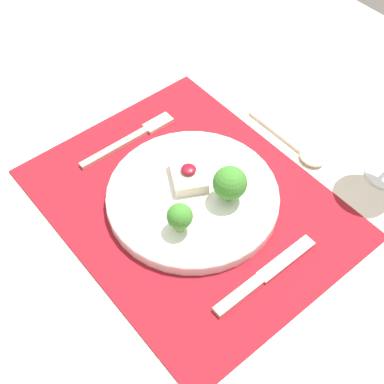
# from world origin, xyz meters

# --- Properties ---
(ground_plane) EXTENTS (8.00, 8.00, 0.00)m
(ground_plane) POSITION_xyz_m (0.00, 0.00, 0.00)
(ground_plane) COLOR #4C4742
(dining_table) EXTENTS (1.45, 1.30, 0.75)m
(dining_table) POSITION_xyz_m (0.00, 0.00, 0.68)
(dining_table) COLOR beige
(dining_table) RESTS_ON ground_plane
(placemat) EXTENTS (0.48, 0.38, 0.00)m
(placemat) POSITION_xyz_m (0.00, 0.00, 0.75)
(placemat) COLOR maroon
(placemat) RESTS_ON dining_table
(dinner_plate) EXTENTS (0.27, 0.27, 0.08)m
(dinner_plate) POSITION_xyz_m (0.00, 0.01, 0.77)
(dinner_plate) COLOR white
(dinner_plate) RESTS_ON placemat
(fork) EXTENTS (0.02, 0.19, 0.01)m
(fork) POSITION_xyz_m (-0.17, 0.01, 0.76)
(fork) COLOR beige
(fork) RESTS_ON placemat
(knife) EXTENTS (0.02, 0.19, 0.01)m
(knife) POSITION_xyz_m (0.17, -0.01, 0.76)
(knife) COLOR beige
(knife) RESTS_ON placemat
(spoon) EXTENTS (0.17, 0.04, 0.01)m
(spoon) POSITION_xyz_m (0.04, 0.22, 0.76)
(spoon) COLOR beige
(spoon) RESTS_ON dining_table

